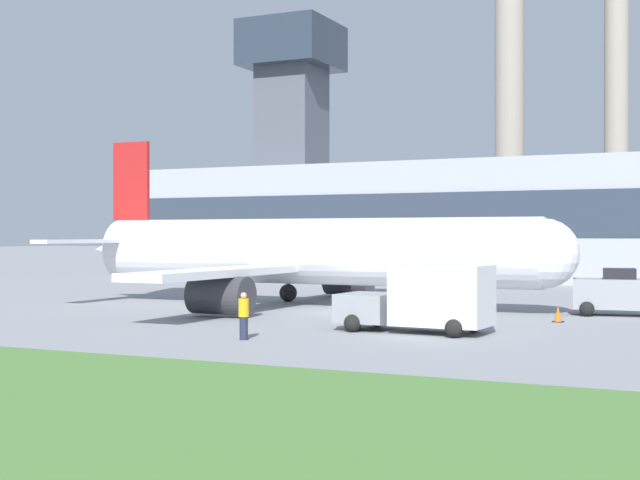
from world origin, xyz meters
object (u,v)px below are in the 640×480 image
Objects in this scene: baggage_truck at (424,299)px; ground_crew_person at (244,316)px; airplane at (302,253)px; pushback_tug at (619,294)px.

baggage_truck reaches higher than ground_crew_person.
pushback_tug is at bearing 4.10° from airplane.
ground_crew_person is at bearing -135.80° from baggage_truck.
pushback_tug reaches higher than ground_crew_person.
pushback_tug is (16.01, 1.15, -1.79)m from airplane.
airplane is at bearing 136.22° from baggage_truck.
ground_crew_person is (-5.16, -5.01, -0.41)m from baggage_truck.
airplane is 16.47× the size of ground_crew_person.
pushback_tug is at bearing 61.06° from baggage_truck.
pushback_tug is at bearing 54.86° from ground_crew_person.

